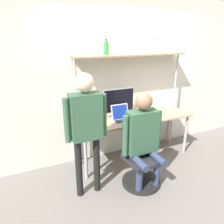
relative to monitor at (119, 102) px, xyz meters
name	(u,v)px	position (x,y,z in m)	size (l,w,h in m)	color
ground_plane	(142,166)	(0.23, -0.46, -1.03)	(12.00, 12.00, 0.00)	slate
wall_back	(126,80)	(0.23, 0.21, 0.32)	(8.00, 0.06, 2.70)	silver
desk	(134,121)	(0.23, -0.13, -0.34)	(2.03, 0.62, 0.77)	tan
shelf_unit	(131,69)	(0.23, 0.02, 0.54)	(1.93, 0.30, 1.80)	#997A56
monitor	(119,102)	(0.00, 0.00, 0.00)	(0.55, 0.24, 0.49)	#B7B7BC
laptop	(121,116)	(-0.03, -0.16, -0.19)	(0.30, 0.26, 0.25)	#BCBCC1
cell_phone	(137,119)	(0.23, -0.22, -0.25)	(0.07, 0.15, 0.01)	silver
office_chair	(140,166)	(-0.03, -0.80, -0.76)	(0.56, 0.56, 0.89)	black
person_seated	(144,134)	(-0.03, -0.84, -0.22)	(0.60, 0.47, 1.38)	#2D3856
person_standing	(86,121)	(-0.79, -0.70, 0.04)	(0.55, 0.23, 1.67)	black
bottle_clear	(155,47)	(0.67, 0.02, 0.88)	(0.08, 0.08, 0.25)	silver
bottle_green	(106,48)	(-0.21, 0.02, 0.87)	(0.08, 0.08, 0.23)	#2D8C3F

